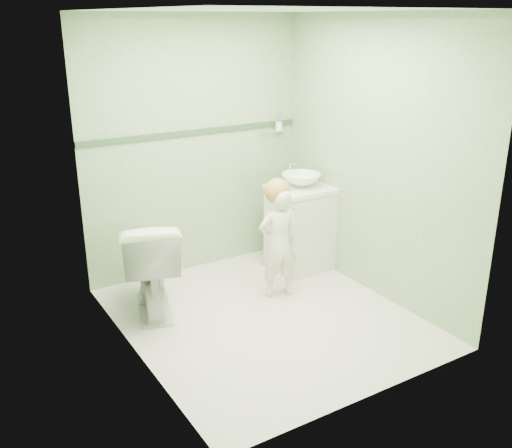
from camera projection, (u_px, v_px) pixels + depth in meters
ground at (265, 317)px, 4.78m from camera, size 2.50×2.50×0.00m
room_shell at (266, 178)px, 4.38m from camera, size 2.50×2.54×2.40m
trim_stripe at (195, 132)px, 5.32m from camera, size 2.20×0.02×0.05m
vanity at (300, 229)px, 5.62m from camera, size 0.52×0.50×0.80m
counter at (301, 189)px, 5.48m from camera, size 0.54×0.52×0.04m
basin at (301, 180)px, 5.45m from camera, size 0.37×0.37×0.13m
faucet at (290, 168)px, 5.57m from camera, size 0.03×0.13×0.18m
cup_holder at (278, 126)px, 5.72m from camera, size 0.26×0.07×0.21m
toilet at (151, 265)px, 4.78m from camera, size 0.69×0.92×0.83m
toddler at (278, 243)px, 5.01m from camera, size 0.40×0.30×1.00m
hair_cap at (277, 191)px, 4.87m from camera, size 0.22×0.22×0.22m
teal_toothbrush at (293, 209)px, 4.81m from camera, size 0.11×0.14×0.08m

